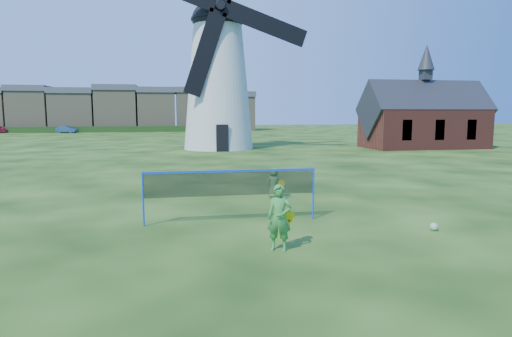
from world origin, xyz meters
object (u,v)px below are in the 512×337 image
object	(u,v)px
player_girl	(279,218)
player_boy	(274,183)
car_left	(0,129)
car_right	(67,129)
chapel	(424,119)
windmill	(218,76)
play_ball	(434,227)
badminton_net	(231,184)

from	to	relation	value
player_girl	player_boy	size ratio (longest dim) A/B	1.37
player_girl	player_boy	world-z (taller)	player_girl
car_left	car_right	distance (m)	10.57
chapel	car_right	bearing A→B (deg)	135.05
windmill	play_ball	bearing A→B (deg)	-84.25
player_girl	car_left	bearing A→B (deg)	137.42
player_girl	car_left	world-z (taller)	player_girl
badminton_net	player_boy	bearing A→B (deg)	58.79
car_right	badminton_net	bearing A→B (deg)	-144.18
chapel	player_girl	bearing A→B (deg)	-126.36
play_ball	car_right	distance (m)	70.97
player_girl	player_boy	distance (m)	6.44
chapel	windmill	bearing A→B (deg)	172.69
chapel	player_girl	world-z (taller)	chapel
player_boy	play_ball	bearing A→B (deg)	143.05
windmill	play_ball	distance (m)	29.98
badminton_net	player_girl	size ratio (longest dim) A/B	3.24
windmill	play_ball	world-z (taller)	windmill
play_ball	windmill	bearing A→B (deg)	95.75
car_right	chapel	bearing A→B (deg)	-115.41
chapel	player_boy	world-z (taller)	chapel
car_left	player_boy	bearing A→B (deg)	-177.23
chapel	car_left	bearing A→B (deg)	140.88
car_left	badminton_net	bearing A→B (deg)	-179.93
windmill	chapel	xyz separation A→B (m)	(18.73, -2.40, -3.87)
chapel	player_boy	size ratio (longest dim) A/B	9.79
badminton_net	play_ball	bearing A→B (deg)	-19.98
badminton_net	player_girl	distance (m)	2.98
windmill	player_girl	world-z (taller)	windmill
windmill	player_boy	distance (m)	24.50
badminton_net	chapel	bearing A→B (deg)	49.59
car_left	car_right	bearing A→B (deg)	-120.21
windmill	chapel	distance (m)	19.28
play_ball	car_left	size ratio (longest dim) A/B	0.06
badminton_net	car_right	world-z (taller)	badminton_net
car_left	chapel	bearing A→B (deg)	-153.11
player_boy	play_ball	distance (m)	6.29
player_girl	car_right	world-z (taller)	player_girl
badminton_net	windmill	bearing A→B (deg)	84.99
player_boy	play_ball	xyz separation A→B (m)	(3.24, -5.37, -0.46)
player_boy	car_left	world-z (taller)	car_left
windmill	chapel	world-z (taller)	windmill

